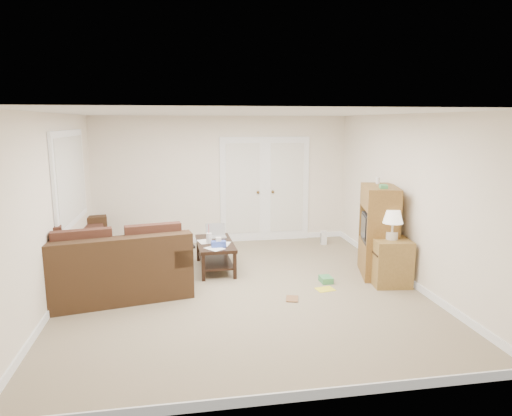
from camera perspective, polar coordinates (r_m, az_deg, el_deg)
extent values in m
plane|color=gray|center=(6.70, -1.75, -10.14)|extent=(5.50, 5.50, 0.00)
cube|color=silver|center=(6.26, -1.89, 11.78)|extent=(5.00, 5.50, 0.02)
cube|color=white|center=(6.51, -24.17, -0.25)|extent=(0.02, 5.50, 2.50)
cube|color=white|center=(7.14, 18.49, 1.03)|extent=(0.02, 5.50, 2.50)
cube|color=white|center=(9.06, -4.21, 3.51)|extent=(5.00, 0.02, 2.50)
cube|color=white|center=(3.73, 4.03, -7.01)|extent=(5.00, 0.02, 2.50)
cube|color=silver|center=(9.11, -1.67, 2.14)|extent=(0.90, 0.04, 2.13)
cube|color=silver|center=(9.27, 3.85, 2.28)|extent=(0.90, 0.04, 2.13)
cube|color=white|center=(9.08, -1.65, 2.43)|extent=(0.68, 0.02, 1.80)
cube|color=white|center=(9.24, 3.89, 2.56)|extent=(0.68, 0.02, 1.80)
cube|color=silver|center=(7.42, -22.24, 3.48)|extent=(0.04, 1.92, 1.42)
cube|color=white|center=(7.42, -22.05, 3.49)|extent=(0.02, 1.74, 1.24)
cube|color=#3D2917|center=(7.86, -21.08, -5.96)|extent=(1.43, 2.61, 0.45)
cube|color=#3D2917|center=(7.76, -23.92, -2.90)|extent=(0.74, 2.47, 0.46)
cube|color=#3D2917|center=(8.85, -21.27, -1.86)|extent=(1.00, 0.44, 0.24)
cube|color=#4B291E|center=(7.78, -20.60, -3.88)|extent=(1.09, 2.44, 0.13)
cube|color=#3D2917|center=(6.69, -16.86, -8.58)|extent=(2.08, 1.33, 0.45)
cube|color=#3D2917|center=(6.22, -16.84, -5.65)|extent=(1.94, 0.63, 0.46)
cube|color=#3D2917|center=(6.69, -9.84, -5.19)|extent=(0.44, 1.00, 0.24)
cube|color=#4B291E|center=(6.68, -17.05, -6.00)|extent=(1.91, 0.99, 0.13)
cube|color=black|center=(6.65, -9.88, -4.08)|extent=(0.51, 0.91, 0.03)
cube|color=red|center=(6.87, -10.27, -3.43)|extent=(0.36, 0.19, 0.02)
cube|color=black|center=(7.46, -5.13, -4.44)|extent=(0.60, 1.15, 0.05)
cube|color=black|center=(7.54, -5.10, -6.51)|extent=(0.51, 1.06, 0.03)
cylinder|color=white|center=(7.38, -5.90, -3.77)|extent=(0.09, 0.09, 0.16)
cylinder|color=red|center=(7.34, -5.92, -2.60)|extent=(0.01, 0.01, 0.14)
cube|color=#3851B6|center=(7.15, -4.70, -4.51)|extent=(0.23, 0.13, 0.09)
cube|color=white|center=(7.36, -5.05, -4.44)|extent=(0.39, 0.63, 0.00)
cube|color=brown|center=(7.49, 14.89, -6.07)|extent=(0.70, 0.98, 0.53)
cube|color=brown|center=(7.28, 15.26, 1.28)|extent=(0.70, 0.98, 0.35)
cube|color=black|center=(7.37, 14.94, -2.45)|extent=(0.55, 0.62, 0.44)
cube|color=black|center=(7.33, 13.28, -2.30)|extent=(0.13, 0.45, 0.35)
cube|color=#429356|center=(7.03, 15.65, 2.61)|extent=(0.14, 0.18, 0.05)
cylinder|color=white|center=(7.50, 15.00, 3.34)|extent=(0.06, 0.06, 0.11)
cube|color=olive|center=(7.08, 16.45, -6.47)|extent=(0.59, 0.59, 0.69)
cylinder|color=beige|center=(6.97, 16.62, -3.34)|extent=(0.17, 0.17, 0.11)
cylinder|color=beige|center=(6.95, 16.68, -2.32)|extent=(0.03, 0.03, 0.15)
cone|color=beige|center=(6.91, 16.75, -1.03)|extent=(0.30, 0.30, 0.19)
cube|color=white|center=(9.10, 8.45, -3.70)|extent=(0.11, 0.10, 0.27)
cube|color=yellow|center=(6.77, 8.63, -10.01)|extent=(0.29, 0.24, 0.01)
cube|color=#429356|center=(7.04, 8.73, -8.81)|extent=(0.17, 0.23, 0.09)
imported|color=brown|center=(6.36, 3.79, -11.23)|extent=(0.22, 0.26, 0.02)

